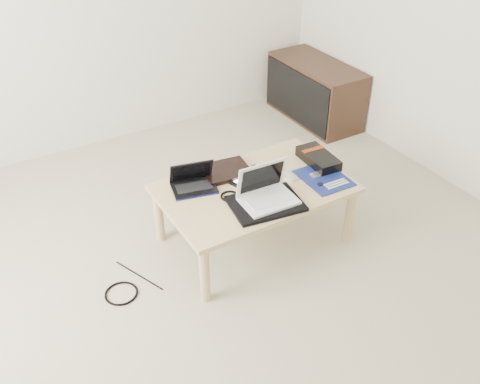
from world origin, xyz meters
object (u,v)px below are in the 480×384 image
media_cabinet (314,91)px  gpu_box (318,158)px  netbook (193,182)px  coffee_table (255,193)px  white_laptop (266,193)px

media_cabinet → gpu_box: (-0.86, -1.14, 0.18)m
netbook → gpu_box: size_ratio=0.93×
coffee_table → media_cabinet: media_cabinet is taller
netbook → coffee_table: bearing=-28.9°
white_laptop → gpu_box: white_laptop is taller
coffee_table → gpu_box: bearing=2.2°
coffee_table → white_laptop: (-0.03, -0.17, 0.11)m
coffee_table → gpu_box: 0.49m
netbook → white_laptop: bearing=-50.1°
media_cabinet → gpu_box: bearing=-127.1°
netbook → white_laptop: 0.44m
media_cabinet → white_laptop: (-1.37, -1.33, 0.21)m
media_cabinet → gpu_box: 1.44m
white_laptop → gpu_box: size_ratio=1.00×
white_laptop → gpu_box: (0.51, 0.19, -0.03)m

